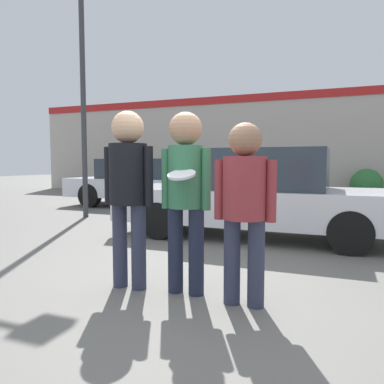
{
  "coord_description": "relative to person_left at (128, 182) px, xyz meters",
  "views": [
    {
      "loc": [
        1.4,
        -3.28,
        1.29
      ],
      "look_at": [
        0.02,
        0.21,
        0.99
      ],
      "focal_mm": 35.0,
      "sensor_mm": 36.0,
      "label": 1
    }
  ],
  "objects": [
    {
      "name": "person_left",
      "position": [
        0.0,
        0.0,
        0.0
      ],
      "size": [
        0.55,
        0.38,
        1.8
      ],
      "color": "#2D3347",
      "rests_on": "ground"
    },
    {
      "name": "person_right",
      "position": [
        1.21,
        -0.03,
        -0.12
      ],
      "size": [
        0.56,
        0.39,
        1.63
      ],
      "color": "#2D3347",
      "rests_on": "ground"
    },
    {
      "name": "parked_car_near",
      "position": [
        0.63,
        3.14,
        -0.35
      ],
      "size": [
        4.78,
        1.83,
        1.52
      ],
      "color": "silver",
      "rests_on": "ground"
    },
    {
      "name": "ground_plane",
      "position": [
        0.58,
        0.01,
        -1.09
      ],
      "size": [
        56.0,
        56.0,
        0.0
      ],
      "primitive_type": "plane",
      "color": "#66635E"
    },
    {
      "name": "shrub",
      "position": [
        2.84,
        10.84,
        -0.56
      ],
      "size": [
        1.07,
        1.07,
        1.07
      ],
      "color": "#2D6B33",
      "rests_on": "ground"
    },
    {
      "name": "street_lamp",
      "position": [
        -3.37,
        3.95,
        2.76
      ],
      "size": [
        1.28,
        0.35,
        6.36
      ],
      "color": "#38383D",
      "rests_on": "ground"
    },
    {
      "name": "person_middle_with_frisbee",
      "position": [
        0.6,
        0.06,
        -0.03
      ],
      "size": [
        0.51,
        0.54,
        1.77
      ],
      "color": "#1E2338",
      "rests_on": "ground"
    },
    {
      "name": "storefront_building",
      "position": [
        0.58,
        11.56,
        0.92
      ],
      "size": [
        24.0,
        0.22,
        3.97
      ],
      "color": "#B2A89E",
      "rests_on": "ground"
    },
    {
      "name": "parked_car_far",
      "position": [
        -3.25,
        6.39,
        -0.38
      ],
      "size": [
        4.7,
        1.84,
        1.39
      ],
      "color": "silver",
      "rests_on": "ground"
    }
  ]
}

